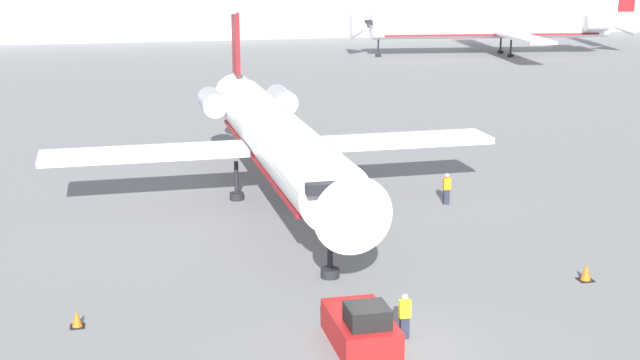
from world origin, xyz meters
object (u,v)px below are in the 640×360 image
(pushback_tug, at_px, (361,328))
(traffic_cone_right, at_px, (586,273))
(traffic_cone_left, at_px, (77,319))
(airplane_parked_far_left, at_px, (499,26))
(airplane_main, at_px, (275,136))
(worker_by_wing, at_px, (447,188))
(worker_near_tug, at_px, (405,315))

(pushback_tug, bearing_deg, traffic_cone_right, 20.08)
(pushback_tug, relative_size, traffic_cone_left, 5.97)
(traffic_cone_left, distance_m, traffic_cone_right, 20.70)
(airplane_parked_far_left, bearing_deg, pushback_tug, -116.84)
(traffic_cone_left, height_order, traffic_cone_right, traffic_cone_right)
(airplane_main, xyz_separation_m, airplane_parked_far_left, (41.35, 63.63, 0.16))
(worker_by_wing, height_order, airplane_parked_far_left, airplane_parked_far_left)
(airplane_main, relative_size, airplane_parked_far_left, 0.79)
(worker_near_tug, relative_size, worker_by_wing, 0.97)
(airplane_main, relative_size, worker_near_tug, 17.97)
(pushback_tug, height_order, traffic_cone_right, pushback_tug)
(airplane_parked_far_left, bearing_deg, traffic_cone_left, -123.23)
(worker_near_tug, xyz_separation_m, airplane_parked_far_left, (40.06, 82.28, 3.01))
(worker_near_tug, relative_size, traffic_cone_left, 2.64)
(airplane_main, height_order, traffic_cone_left, airplane_main)
(worker_by_wing, height_order, traffic_cone_right, worker_by_wing)
(pushback_tug, distance_m, airplane_parked_far_left, 92.48)
(airplane_main, relative_size, pushback_tug, 7.95)
(traffic_cone_left, bearing_deg, worker_by_wing, 32.96)
(pushback_tug, relative_size, traffic_cone_right, 5.37)
(worker_near_tug, relative_size, traffic_cone_right, 2.37)
(pushback_tug, relative_size, worker_near_tug, 2.26)
(traffic_cone_right, bearing_deg, traffic_cone_left, -179.62)
(pushback_tug, bearing_deg, worker_by_wing, 60.06)
(airplane_main, height_order, airplane_parked_far_left, airplane_parked_far_left)
(worker_near_tug, distance_m, traffic_cone_right, 10.02)
(traffic_cone_right, bearing_deg, worker_near_tug, -157.68)
(worker_near_tug, xyz_separation_m, worker_by_wing, (7.71, 16.08, 0.03))
(worker_near_tug, xyz_separation_m, traffic_cone_left, (-11.44, 3.67, -0.58))
(airplane_main, bearing_deg, worker_by_wing, -15.89)
(worker_by_wing, bearing_deg, airplane_main, 164.11)
(worker_near_tug, relative_size, airplane_parked_far_left, 0.04)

